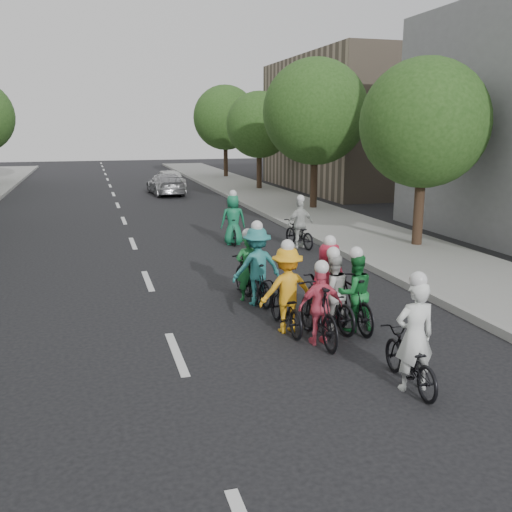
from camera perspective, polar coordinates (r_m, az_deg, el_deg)
name	(u,v)px	position (r m, az deg, el deg)	size (l,w,h in m)	color
ground	(176,354)	(10.20, -7.96, -9.64)	(120.00, 120.00, 0.00)	black
sidewalk_right	(349,230)	(21.79, 9.26, 2.61)	(4.00, 80.00, 0.15)	gray
curb_right	(300,232)	(21.03, 4.44, 2.42)	(0.18, 80.00, 0.18)	#999993
bldg_se	(371,124)	(37.55, 11.46, 12.77)	(10.00, 14.00, 8.00)	gray
tree_r_0	(424,124)	(18.86, 16.47, 12.59)	(4.00, 4.00, 5.97)	black
tree_r_1	(315,112)	(26.91, 5.95, 14.13)	(4.80, 4.80, 6.93)	black
tree_r_2	(259,125)	(35.41, 0.33, 12.97)	(4.00, 4.00, 5.97)	black
tree_r_3	(225,118)	(44.12, -3.10, 13.64)	(4.80, 4.80, 6.93)	black
cyclist_0	(411,351)	(8.97, 15.26, -9.14)	(0.69, 1.68, 1.84)	black
cyclist_1	(353,298)	(11.22, 9.70, -4.14)	(0.75, 1.80, 1.66)	black
cyclist_2	(286,298)	(10.99, 3.03, -4.17)	(1.09, 1.74, 1.82)	black
cyclist_3	(319,311)	(10.46, 6.32, -5.45)	(0.84, 1.87, 1.57)	black
cyclist_4	(327,291)	(11.70, 7.15, -3.46)	(0.85, 1.72, 1.78)	black
cyclist_5	(247,274)	(12.99, -0.90, -1.82)	(0.57, 1.72, 1.66)	black
cyclist_6	(331,298)	(11.28, 7.47, -4.23)	(0.84, 1.93, 1.64)	black
cyclist_7	(256,272)	(12.60, 0.05, -1.57)	(1.21, 1.65, 1.89)	black
cyclist_8	(299,230)	(18.65, 4.36, 2.66)	(0.99, 1.78, 1.74)	black
cyclist_9	(233,224)	(19.11, -2.32, 3.21)	(0.87, 1.50, 1.84)	black
follow_car_lead	(166,184)	(33.68, -9.00, 7.12)	(1.73, 4.24, 1.23)	#A6A6AB
follow_car_trail	(168,180)	(36.03, -8.76, 7.57)	(1.57, 3.91, 1.33)	silver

